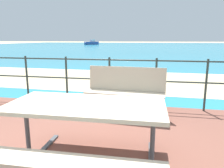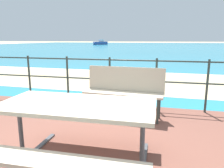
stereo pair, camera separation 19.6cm
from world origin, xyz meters
TOP-DOWN VIEW (x-y plane):
  - sea_water at (0.00, 40.00)m, footprint 90.00×90.00m
  - beach_strip at (0.00, 5.83)m, footprint 54.10×5.78m
  - picnic_table at (0.25, 0.07)m, footprint 1.67×1.50m
  - park_bench at (0.42, 1.90)m, footprint 1.49×0.51m
  - railing_fence at (0.00, 2.47)m, footprint 5.94×0.04m
  - boat_near at (-15.44, 53.56)m, footprint 3.14×4.49m

SIDE VIEW (x-z plane):
  - sea_water at x=0.00m, z-range 0.00..0.01m
  - beach_strip at x=0.00m, z-range 0.00..0.01m
  - boat_near at x=-15.44m, z-range -0.20..1.12m
  - park_bench at x=0.42m, z-range 0.16..1.08m
  - picnic_table at x=0.25m, z-range 0.27..1.05m
  - railing_fence at x=0.00m, z-range 0.18..1.24m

